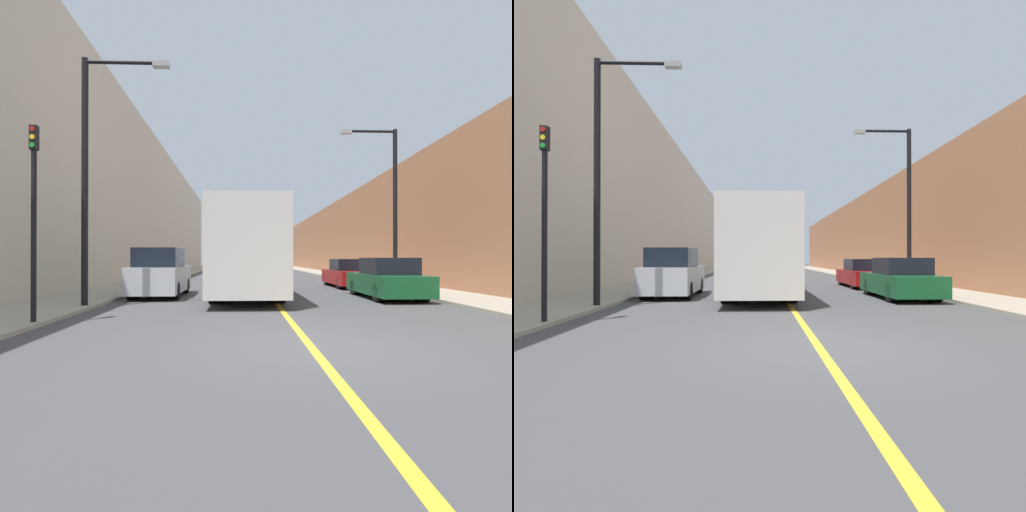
{
  "view_description": "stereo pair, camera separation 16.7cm",
  "coord_description": "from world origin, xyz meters",
  "views": [
    {
      "loc": [
        -1.21,
        -6.95,
        1.53
      ],
      "look_at": [
        -0.41,
        14.11,
        1.66
      ],
      "focal_mm": 28.0,
      "sensor_mm": 36.0,
      "label": 1
    },
    {
      "loc": [
        -1.05,
        -6.95,
        1.53
      ],
      "look_at": [
        -0.41,
        14.11,
        1.66
      ],
      "focal_mm": 28.0,
      "sensor_mm": 36.0,
      "label": 2
    }
  ],
  "objects": [
    {
      "name": "parked_suv_left",
      "position": [
        -4.44,
        9.19,
        0.89
      ],
      "size": [
        1.87,
        4.44,
        1.93
      ],
      "color": "silver",
      "rests_on": "ground"
    },
    {
      "name": "traffic_light",
      "position": [
        -5.87,
        2.19,
        2.5
      ],
      "size": [
        0.16,
        0.18,
        4.42
      ],
      "color": "black",
      "rests_on": "sidewalk_left"
    },
    {
      "name": "street_lamp_left",
      "position": [
        -5.73,
        5.38,
        4.41
      ],
      "size": [
        2.66,
        0.24,
        7.54
      ],
      "color": "black",
      "rests_on": "sidewalk_left"
    },
    {
      "name": "ground_plane",
      "position": [
        0.0,
        0.0,
        0.0
      ],
      "size": [
        200.0,
        200.0,
        0.0
      ],
      "primitive_type": "plane",
      "color": "#474749"
    },
    {
      "name": "sidewalk_right",
      "position": [
        7.05,
        30.0,
        0.05
      ],
      "size": [
        2.76,
        72.0,
        0.1
      ],
      "primitive_type": "cube",
      "color": "#A89E8C",
      "rests_on": "ground"
    },
    {
      "name": "building_row_left",
      "position": [
        -10.43,
        30.0,
        5.95
      ],
      "size": [
        4.0,
        72.0,
        11.9
      ],
      "primitive_type": "cube",
      "color": "beige",
      "rests_on": "ground"
    },
    {
      "name": "car_right_near",
      "position": [
        4.38,
        8.13,
        0.7
      ],
      "size": [
        1.86,
        4.58,
        1.55
      ],
      "color": "#145128",
      "rests_on": "ground"
    },
    {
      "name": "sidewalk_left",
      "position": [
        -7.05,
        30.0,
        0.05
      ],
      "size": [
        2.76,
        72.0,
        0.1
      ],
      "primitive_type": "cube",
      "color": "#A89E8C",
      "rests_on": "ground"
    },
    {
      "name": "car_right_mid",
      "position": [
        4.52,
        14.1,
        0.68
      ],
      "size": [
        1.85,
        4.74,
        1.5
      ],
      "color": "maroon",
      "rests_on": "ground"
    },
    {
      "name": "street_lamp_right",
      "position": [
        5.73,
        11.31,
        4.36
      ],
      "size": [
        2.66,
        0.24,
        7.43
      ],
      "color": "black",
      "rests_on": "sidewalk_right"
    },
    {
      "name": "bus",
      "position": [
        -1.0,
        10.33,
        1.86
      ],
      "size": [
        2.59,
        11.86,
        3.46
      ],
      "color": "silver",
      "rests_on": "ground"
    },
    {
      "name": "road_center_line",
      "position": [
        0.0,
        30.0,
        0.0
      ],
      "size": [
        0.16,
        72.0,
        0.01
      ],
      "primitive_type": "cube",
      "color": "gold",
      "rests_on": "ground"
    },
    {
      "name": "building_row_right",
      "position": [
        10.43,
        30.0,
        3.66
      ],
      "size": [
        4.0,
        72.0,
        7.33
      ],
      "primitive_type": "cube",
      "color": "#B2724C",
      "rests_on": "ground"
    }
  ]
}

